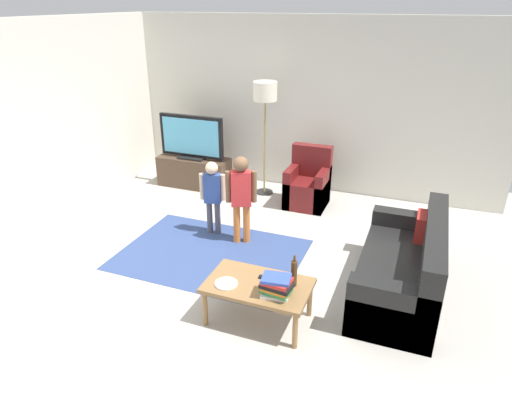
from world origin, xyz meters
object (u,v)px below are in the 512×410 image
couch (407,271)px  floor_lamp (265,98)px  child_center (241,192)px  coffee_table (258,288)px  plate (226,284)px  armchair (308,186)px  bottle (294,273)px  book_stack (276,286)px  child_near_tv (213,191)px  tv (192,138)px  tv_stand (194,172)px  tv_remote (267,277)px

couch → floor_lamp: 3.41m
couch → child_center: 2.16m
floor_lamp → child_center: size_ratio=1.53×
floor_lamp → coffee_table: bearing=-70.8°
plate → armchair: bearing=90.2°
child_center → bottle: child_center is taller
armchair → child_center: bearing=-108.1°
book_stack → child_near_tv: bearing=131.6°
tv → book_stack: 3.92m
book_stack → bottle: (0.10, 0.22, 0.03)m
tv_stand → child_near_tv: 1.81m
armchair → bottle: (0.61, -2.77, 0.26)m
bottle → plate: bearing=-159.9°
child_center → coffee_table: child_center is taller
couch → coffee_table: couch is taller
armchair → tv_remote: bearing=-83.0°
book_stack → bottle: 0.24m
child_near_tv → tv_remote: bearing=-47.5°
coffee_table → child_near_tv: bearing=129.0°
child_center → plate: bearing=-72.3°
couch → bottle: bearing=-138.8°
couch → armchair: 2.49m
tv → floor_lamp: bearing=8.2°
tv → armchair: bearing=-0.5°
tv → armchair: (1.98, -0.02, -0.55)m
tv_stand → child_center: bearing=-45.1°
tv_stand → couch: couch is taller
plate → tv: bearing=123.4°
couch → book_stack: (-1.08, -1.08, 0.23)m
tv → couch: size_ratio=0.61×
child_center → bottle: (1.09, -1.31, -0.14)m
floor_lamp → tv_remote: 3.34m
tv → child_near_tv: size_ratio=1.09×
plate → tv_stand: bearing=123.2°
armchair → coffee_table: armchair is taller
tv → armchair: size_ratio=1.22×
armchair → child_center: (-0.48, -1.47, 0.40)m
coffee_table → tv_remote: tv_remote is taller
tv → bottle: bearing=-47.2°
floor_lamp → bottle: floor_lamp is taller
tv → bottle: 3.82m
plate → bottle: bearing=20.1°
child_center → coffee_table: (0.77, -1.41, -0.33)m
plate → coffee_table: bearing=23.2°
book_stack → plate: size_ratio=1.37×
couch → floor_lamp: floor_lamp is taller
floor_lamp → bottle: size_ratio=5.53×
floor_lamp → tv_remote: floor_lamp is taller
child_near_tv → coffee_table: 1.94m
child_center → book_stack: (0.99, -1.52, -0.18)m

